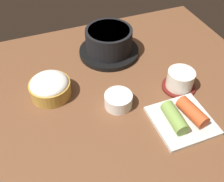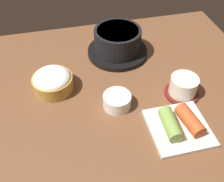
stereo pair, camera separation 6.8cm
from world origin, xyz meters
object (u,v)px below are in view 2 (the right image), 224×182
Objects in this scene: rice_bowl at (53,81)px; banchan_cup_center at (117,101)px; stone_pot at (118,43)px; kimchi_plate at (179,125)px; tea_cup_with_saucer at (183,87)px.

rice_bowl is 1.52× the size of banchan_cup_center.
kimchi_plate is (7.17, -34.10, -2.65)cm from stone_pot.
banchan_cup_center is (-5.91, -22.87, -2.28)cm from stone_pot.
rice_bowl reaches higher than kimchi_plate.
rice_bowl is (-22.04, -12.25, -1.22)cm from stone_pot.
tea_cup_with_saucer is at bearing -16.80° from rice_bowl.
stone_pot reaches higher than tea_cup_with_saucer.
stone_pot is 26.31cm from tea_cup_with_saucer.
stone_pot is 2.62× the size of banchan_cup_center.
tea_cup_with_saucer is at bearing 0.10° from banchan_cup_center.
rice_bowl is at bearing 146.65° from banchan_cup_center.
rice_bowl is 36.60cm from tea_cup_with_saucer.
banchan_cup_center is 0.52× the size of kimchi_plate.
stone_pot is 1.73× the size of rice_bowl.
rice_bowl is 1.19× the size of tea_cup_with_saucer.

